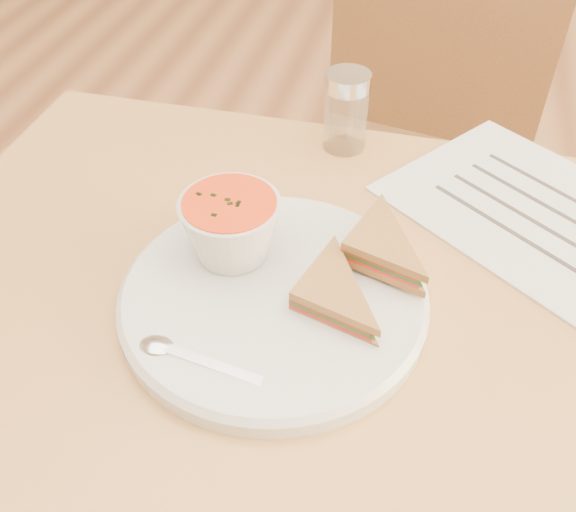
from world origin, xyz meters
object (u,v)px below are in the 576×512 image
(plate, at_px, (273,298))
(condiment_shaker, at_px, (346,111))
(chair_far, at_px, (398,180))
(soup_bowl, at_px, (231,230))
(dining_table, at_px, (338,504))

(plate, height_order, condiment_shaker, condiment_shaker)
(chair_far, relative_size, condiment_shaker, 9.42)
(chair_far, relative_size, plate, 3.19)
(chair_far, height_order, soup_bowl, chair_far)
(soup_bowl, bearing_deg, plate, -37.37)
(soup_bowl, distance_m, condiment_shaker, 0.27)
(plate, bearing_deg, soup_bowl, 142.63)
(plate, bearing_deg, dining_table, -4.21)
(chair_far, bearing_deg, soup_bowl, 86.64)
(chair_far, xyz_separation_m, plate, (-0.08, -0.60, 0.27))
(plate, height_order, soup_bowl, soup_bowl)
(dining_table, bearing_deg, plate, 175.79)
(soup_bowl, bearing_deg, chair_far, 76.24)
(dining_table, relative_size, chair_far, 1.02)
(chair_far, distance_m, condiment_shaker, 0.44)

